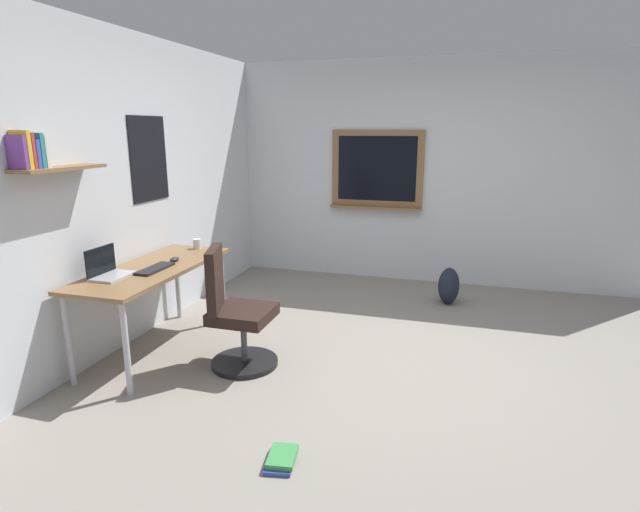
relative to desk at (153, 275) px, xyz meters
The scene contains 11 objects.
ground_plane 2.18m from the desk, 83.27° to the right, with size 5.20×5.20×0.00m, color gray.
wall_back 0.79m from the desk, 57.92° to the left, with size 5.00×0.30×2.60m.
wall_right 3.44m from the desk, 37.19° to the right, with size 0.22×5.00×2.60m.
desk is the anchor object (origin of this frame).
office_chair 0.80m from the desk, 96.17° to the right, with size 0.52×0.55×0.95m.
laptop 0.40m from the desk, 157.17° to the left, with size 0.31×0.21×0.23m.
keyboard 0.13m from the desk, 135.46° to the right, with size 0.37×0.13×0.02m, color black.
computer_mouse 0.23m from the desk, 20.36° to the right, with size 0.10×0.06×0.03m, color #262628.
coffee_mug 0.68m from the desk, ahead, with size 0.08×0.08×0.09m, color silver.
backpack 3.00m from the desk, 50.46° to the right, with size 0.32×0.22×0.39m, color #1E2333.
book_stack_on_floor 1.98m from the desk, 126.08° to the right, with size 0.25×0.19×0.05m.
Camera 1 is at (-3.61, -0.35, 1.80)m, focal length 28.11 mm.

